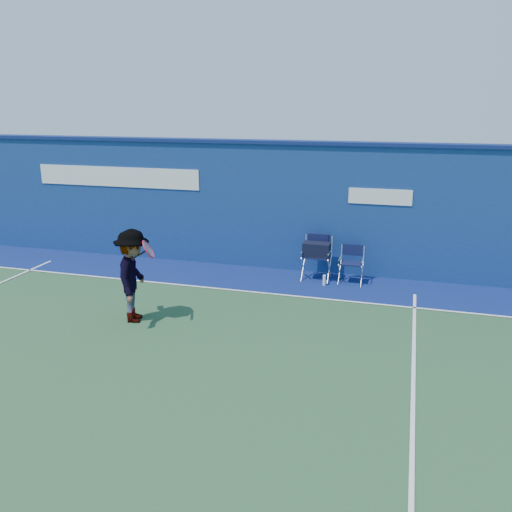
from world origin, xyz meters
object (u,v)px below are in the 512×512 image
(water_bottle, at_px, (324,280))
(tennis_player, at_px, (133,276))
(directors_chair_left, at_px, (317,261))
(directors_chair_right, at_px, (351,271))

(water_bottle, height_order, tennis_player, tennis_player)
(directors_chair_left, xyz_separation_m, water_bottle, (0.25, -0.39, -0.31))
(directors_chair_right, relative_size, water_bottle, 3.48)
(directors_chair_left, bearing_deg, water_bottle, -57.00)
(directors_chair_right, bearing_deg, tennis_player, -137.52)
(directors_chair_left, bearing_deg, tennis_player, -130.23)
(directors_chair_right, distance_m, water_bottle, 0.66)
(directors_chair_left, relative_size, tennis_player, 0.59)
(directors_chair_left, xyz_separation_m, directors_chair_right, (0.79, -0.03, -0.17))
(water_bottle, bearing_deg, directors_chair_right, 33.92)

